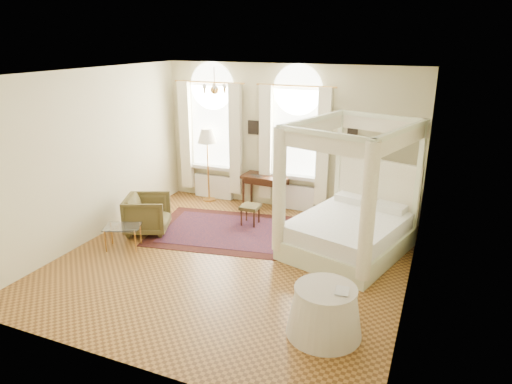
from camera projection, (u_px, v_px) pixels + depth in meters
The scene contains 18 objects.
ground at pixel (233, 260), 8.26m from camera, with size 6.00×6.00×0.00m, color olive.
room_walls at pixel (231, 154), 7.62m from camera, with size 6.00×6.00×6.00m.
window_left at pixel (212, 140), 10.98m from camera, with size 1.62×0.27×3.29m.
window_right at pixel (295, 148), 10.21m from camera, with size 1.62×0.27×3.29m.
chandelier at pixel (215, 88), 8.69m from camera, with size 0.51×0.45×0.50m.
wall_pictures at pixel (292, 129), 10.21m from camera, with size 2.54×0.03×0.39m.
canopy_bed at pixel (348, 225), 8.39m from camera, with size 2.40×2.68×2.46m.
nightstand at pixel (404, 215), 9.53m from camera, with size 0.43×0.39×0.61m, color #3B1E10.
nightstand_lamp at pixel (409, 190), 9.34m from camera, with size 0.27×0.27×0.39m.
writing_desk at pixel (266, 180), 10.55m from camera, with size 1.10×0.61×0.81m.
laptop at pixel (257, 175), 10.47m from camera, with size 0.32×0.21×0.03m, color black.
stool at pixel (250, 208), 9.72m from camera, with size 0.39×0.39×0.44m.
armchair at pixel (147, 214), 9.37m from camera, with size 0.83×0.85×0.78m, color #4D4321.
coffee_table at pixel (122, 229), 8.63m from camera, with size 0.78×0.67×0.45m.
floor_lamp at pixel (207, 140), 10.83m from camera, with size 0.46×0.46×1.79m.
oriental_rug at pixel (227, 231), 9.50m from camera, with size 3.37×2.68×0.01m.
side_table at pixel (325, 311), 6.13m from camera, with size 1.03×1.03×0.70m.
book at pixel (335, 290), 5.94m from camera, with size 0.18×0.24×0.02m, color black.
Camera 1 is at (3.25, -6.67, 3.84)m, focal length 32.00 mm.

